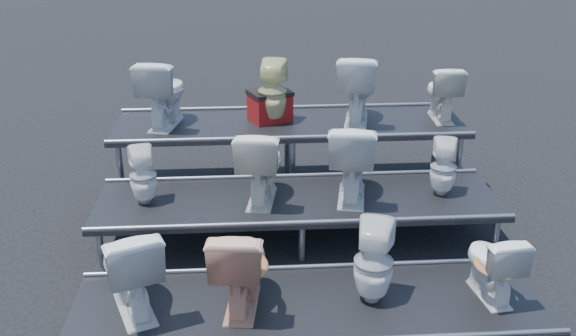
{
  "coord_description": "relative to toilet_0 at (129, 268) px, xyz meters",
  "views": [
    {
      "loc": [
        -0.52,
        -6.05,
        3.38
      ],
      "look_at": [
        -0.1,
        0.1,
        0.77
      ],
      "focal_mm": 40.0,
      "sensor_mm": 36.0,
      "label": 1
    }
  ],
  "objects": [
    {
      "name": "toilet_11",
      "position": [
        3.4,
        2.6,
        0.72
      ],
      "size": [
        0.4,
        0.68,
        0.68
      ],
      "primitive_type": "imported",
      "rotation": [
        0.0,
        0.0,
        3.1
      ],
      "color": "silver",
      "rests_on": "tier_back"
    },
    {
      "name": "toilet_9",
      "position": [
        1.34,
        2.6,
        0.76
      ],
      "size": [
        0.42,
        0.42,
        0.77
      ],
      "primitive_type": "imported",
      "rotation": [
        0.0,
        0.0,
        2.9
      ],
      "color": "beige",
      "rests_on": "tier_back"
    },
    {
      "name": "toilet_7",
      "position": [
        3.07,
        1.3,
        0.29
      ],
      "size": [
        0.34,
        0.35,
        0.61
      ],
      "primitive_type": "imported",
      "rotation": [
        0.0,
        0.0,
        2.87
      ],
      "color": "silver",
      "rests_on": "tier_mid"
    },
    {
      "name": "toilet_8",
      "position": [
        0.06,
        2.6,
        0.79
      ],
      "size": [
        0.62,
        0.87,
        0.81
      ],
      "primitive_type": "imported",
      "rotation": [
        0.0,
        0.0,
        2.92
      ],
      "color": "silver",
      "rests_on": "tier_back"
    },
    {
      "name": "red_crate",
      "position": [
        1.31,
        2.68,
        0.54
      ],
      "size": [
        0.56,
        0.51,
        0.33
      ],
      "primitive_type": "cube",
      "rotation": [
        0.0,
        0.0,
        0.4
      ],
      "color": "maroon",
      "rests_on": "tier_back"
    },
    {
      "name": "tier_back",
      "position": [
        1.54,
        2.6,
        -0.05
      ],
      "size": [
        4.2,
        1.2,
        0.86
      ],
      "primitive_type": "cube",
      "color": "black",
      "rests_on": "ground"
    },
    {
      "name": "toilet_5",
      "position": [
        1.16,
        1.3,
        0.38
      ],
      "size": [
        0.57,
        0.85,
        0.8
      ],
      "primitive_type": "imported",
      "rotation": [
        0.0,
        0.0,
        2.98
      ],
      "color": "silver",
      "rests_on": "tier_mid"
    },
    {
      "name": "toilet_6",
      "position": [
        2.1,
        1.3,
        0.4
      ],
      "size": [
        0.62,
        0.91,
        0.85
      ],
      "primitive_type": "imported",
      "rotation": [
        0.0,
        0.0,
        2.95
      ],
      "color": "silver",
      "rests_on": "tier_mid"
    },
    {
      "name": "ground",
      "position": [
        1.54,
        1.3,
        -0.48
      ],
      "size": [
        80.0,
        80.0,
        0.0
      ],
      "primitive_type": "plane",
      "color": "black",
      "rests_on": "ground"
    },
    {
      "name": "toilet_1",
      "position": [
        0.94,
        0.0,
        -0.01
      ],
      "size": [
        0.56,
        0.86,
        0.82
      ],
      "primitive_type": "imported",
      "rotation": [
        0.0,
        0.0,
        3.01
      ],
      "color": "#E3A381",
      "rests_on": "tier_front"
    },
    {
      "name": "toilet_3",
      "position": [
        3.16,
        0.0,
        -0.09
      ],
      "size": [
        0.45,
        0.69,
        0.67
      ],
      "primitive_type": "imported",
      "rotation": [
        0.0,
        0.0,
        3.26
      ],
      "color": "silver",
      "rests_on": "tier_front"
    },
    {
      "name": "toilet_0",
      "position": [
        0.0,
        0.0,
        0.0
      ],
      "size": [
        0.73,
        0.94,
        0.84
      ],
      "primitive_type": "imported",
      "rotation": [
        0.0,
        0.0,
        3.51
      ],
      "color": "silver",
      "rests_on": "tier_front"
    },
    {
      "name": "tier_front",
      "position": [
        1.54,
        0.0,
        -0.45
      ],
      "size": [
        4.2,
        1.2,
        0.06
      ],
      "primitive_type": "cube",
      "color": "black",
      "rests_on": "ground"
    },
    {
      "name": "toilet_4",
      "position": [
        -0.04,
        1.3,
        0.28
      ],
      "size": [
        0.33,
        0.34,
        0.61
      ],
      "primitive_type": "imported",
      "rotation": [
        0.0,
        0.0,
        3.38
      ],
      "color": "silver",
      "rests_on": "tier_mid"
    },
    {
      "name": "toilet_10",
      "position": [
        2.35,
        2.6,
        0.8
      ],
      "size": [
        0.62,
        0.89,
        0.83
      ],
      "primitive_type": "imported",
      "rotation": [
        0.0,
        0.0,
        2.93
      ],
      "color": "silver",
      "rests_on": "tier_back"
    },
    {
      "name": "tier_mid",
      "position": [
        1.54,
        1.3,
        -0.25
      ],
      "size": [
        4.2,
        1.2,
        0.46
      ],
      "primitive_type": "cube",
      "color": "black",
      "rests_on": "ground"
    },
    {
      "name": "toilet_2",
      "position": [
        2.1,
        0.0,
        -0.04
      ],
      "size": [
        0.44,
        0.44,
        0.77
      ],
      "primitive_type": "imported",
      "rotation": [
        0.0,
        0.0,
        2.83
      ],
      "color": "silver",
      "rests_on": "tier_front"
    }
  ]
}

